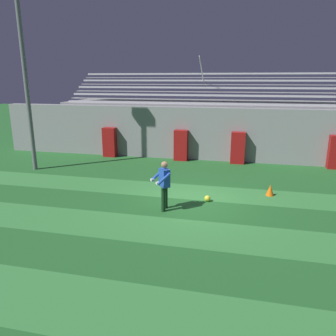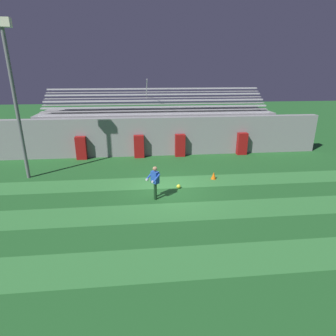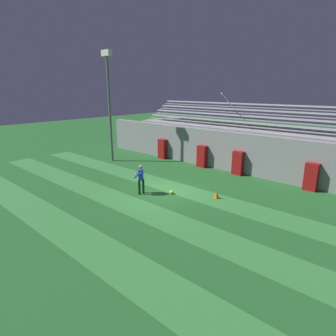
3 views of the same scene
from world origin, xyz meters
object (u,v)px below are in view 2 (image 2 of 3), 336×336
at_px(goalkeeper, 155,180).
at_px(padding_pillar_gate_right, 180,145).
at_px(floodlight_pole, 12,84).
at_px(traffic_cone, 214,176).
at_px(padding_pillar_far_right, 242,144).
at_px(padding_pillar_far_left, 81,148).
at_px(soccer_ball, 179,186).
at_px(padding_pillar_gate_left, 139,146).

bearing_deg(goalkeeper, padding_pillar_gate_right, 72.14).
bearing_deg(floodlight_pole, traffic_cone, -7.00).
bearing_deg(padding_pillar_gate_right, padding_pillar_far_right, 0.00).
bearing_deg(traffic_cone, padding_pillar_far_left, 150.64).
relative_size(padding_pillar_far_left, soccer_ball, 7.41).
relative_size(goalkeeper, soccer_ball, 7.59).
xyz_separation_m(padding_pillar_far_left, goalkeeper, (4.81, -6.95, 0.14)).
bearing_deg(padding_pillar_far_left, floodlight_pole, -126.42).
height_order(padding_pillar_far_right, traffic_cone, padding_pillar_far_right).
bearing_deg(padding_pillar_far_left, padding_pillar_far_right, 0.00).
bearing_deg(soccer_ball, goalkeeper, -140.44).
bearing_deg(padding_pillar_gate_right, padding_pillar_gate_left, 180.00).
xyz_separation_m(padding_pillar_far_left, traffic_cone, (8.37, -4.71, -0.61)).
bearing_deg(padding_pillar_gate_left, floodlight_pole, -152.76).
xyz_separation_m(padding_pillar_gate_right, traffic_cone, (1.32, -4.71, -0.61)).
bearing_deg(padding_pillar_far_right, soccer_ball, -133.65).
xyz_separation_m(goalkeeper, traffic_cone, (3.56, 2.24, -0.74)).
bearing_deg(padding_pillar_far_left, padding_pillar_gate_right, 0.00).
distance_m(padding_pillar_gate_left, soccer_ball, 6.24).
distance_m(padding_pillar_far_left, floodlight_pole, 6.17).
xyz_separation_m(floodlight_pole, goalkeeper, (7.30, -3.57, -4.38)).
bearing_deg(padding_pillar_gate_right, floodlight_pole, -160.52).
bearing_deg(padding_pillar_far_right, padding_pillar_gate_right, 180.00).
height_order(padding_pillar_gate_right, goalkeeper, goalkeeper).
xyz_separation_m(padding_pillar_gate_right, soccer_ball, (-0.90, -5.84, -0.71)).
xyz_separation_m(soccer_ball, traffic_cone, (2.23, 1.14, 0.10)).
height_order(padding_pillar_far_right, goalkeeper, goalkeeper).
height_order(padding_pillar_far_left, traffic_cone, padding_pillar_far_left).
height_order(padding_pillar_gate_left, traffic_cone, padding_pillar_gate_left).
bearing_deg(padding_pillar_far_right, traffic_cone, -125.44).
bearing_deg(padding_pillar_gate_right, goalkeeper, -107.86).
xyz_separation_m(padding_pillar_gate_left, padding_pillar_far_right, (7.65, 0.00, 0.00)).
height_order(padding_pillar_gate_right, padding_pillar_far_left, same).
relative_size(goalkeeper, traffic_cone, 3.98).
xyz_separation_m(padding_pillar_far_left, padding_pillar_far_right, (11.72, 0.00, 0.00)).
height_order(padding_pillar_gate_left, padding_pillar_gate_right, same).
bearing_deg(floodlight_pole, soccer_ball, -15.96).
height_order(goalkeeper, soccer_ball, goalkeeper).
xyz_separation_m(padding_pillar_gate_left, padding_pillar_far_left, (-4.07, 0.00, 0.00)).
bearing_deg(soccer_ball, floodlight_pole, 164.04).
bearing_deg(padding_pillar_far_right, goalkeeper, -134.85).
bearing_deg(traffic_cone, soccer_ball, -152.96).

